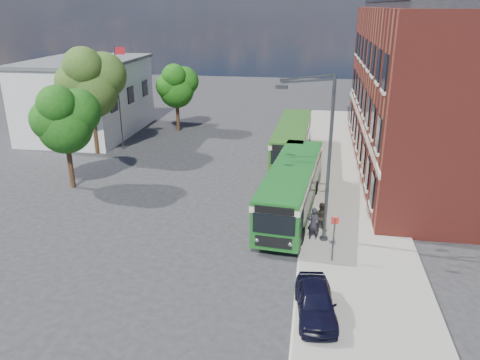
% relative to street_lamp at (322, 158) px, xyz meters
% --- Properties ---
extents(ground, '(120.00, 120.00, 0.00)m').
position_rel_street_lamp_xyz_m(ground, '(-4.84, 2.00, -4.79)').
color(ground, '#262629').
rests_on(ground, ground).
extents(pavement, '(6.00, 48.00, 0.15)m').
position_rel_street_lamp_xyz_m(pavement, '(2.16, 10.00, -4.72)').
color(pavement, gray).
rests_on(pavement, ground).
extents(kerb_line, '(0.12, 48.00, 0.01)m').
position_rel_street_lamp_xyz_m(kerb_line, '(-0.89, 10.00, -4.79)').
color(kerb_line, beige).
rests_on(kerb_line, ground).
extents(brick_office, '(12.10, 26.00, 14.20)m').
position_rel_street_lamp_xyz_m(brick_office, '(9.16, 14.00, 2.18)').
color(brick_office, maroon).
rests_on(brick_office, ground).
extents(white_building, '(9.40, 13.40, 7.30)m').
position_rel_street_lamp_xyz_m(white_building, '(-22.84, 20.00, -1.13)').
color(white_building, silver).
rests_on(white_building, ground).
extents(flagpole, '(0.95, 0.10, 9.00)m').
position_rel_street_lamp_xyz_m(flagpole, '(-17.29, 15.00, 0.15)').
color(flagpole, '#37393C').
rests_on(flagpole, ground).
extents(street_lamp, '(2.96, 2.38, 9.00)m').
position_rel_street_lamp_xyz_m(street_lamp, '(0.00, 0.00, 0.00)').
color(street_lamp, '#37393C').
rests_on(street_lamp, ground).
extents(bus_stop_sign, '(0.35, 0.08, 2.52)m').
position_rel_street_lamp_xyz_m(bus_stop_sign, '(0.76, -2.20, -3.28)').
color(bus_stop_sign, '#37393C').
rests_on(bus_stop_sign, ground).
extents(bus_front, '(3.67, 12.28, 3.02)m').
position_rel_street_lamp_xyz_m(bus_front, '(-1.64, 3.73, -2.96)').
color(bus_front, '#1A5F1F').
rests_on(bus_front, ground).
extents(bus_rear, '(2.88, 12.10, 3.02)m').
position_rel_street_lamp_xyz_m(bus_rear, '(-2.22, 14.60, -2.96)').
color(bus_rear, '#2F631D').
rests_on(bus_rear, ground).
extents(parked_car, '(1.98, 4.00, 1.31)m').
position_rel_street_lamp_xyz_m(parked_car, '(-0.04, -6.80, -3.98)').
color(parked_car, black).
rests_on(parked_car, pavement).
extents(pedestrian_a, '(0.69, 0.47, 1.84)m').
position_rel_street_lamp_xyz_m(pedestrian_a, '(-0.24, 0.02, -3.72)').
color(pedestrian_a, black).
rests_on(pedestrian_a, pavement).
extents(pedestrian_b, '(0.99, 0.89, 1.68)m').
position_rel_street_lamp_xyz_m(pedestrian_b, '(0.17, 1.16, -3.80)').
color(pedestrian_b, black).
rests_on(pedestrian_b, pavement).
extents(tree_left, '(4.36, 4.14, 7.36)m').
position_rel_street_lamp_xyz_m(tree_left, '(-17.15, 5.48, 0.20)').
color(tree_left, '#342012').
rests_on(tree_left, ground).
extents(tree_mid, '(5.42, 5.15, 9.15)m').
position_rel_street_lamp_xyz_m(tree_mid, '(-19.00, 13.37, 1.42)').
color(tree_mid, '#342012').
rests_on(tree_mid, ground).
extents(tree_right, '(4.06, 3.86, 6.86)m').
position_rel_street_lamp_xyz_m(tree_right, '(-14.28, 22.25, -0.14)').
color(tree_right, '#342012').
rests_on(tree_right, ground).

